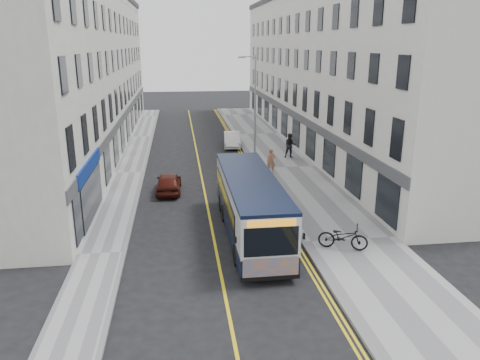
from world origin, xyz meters
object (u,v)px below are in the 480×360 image
object	(u,v)px
pedestrian_far	(290,146)
car_maroon	(169,182)
city_bus	(250,204)
pedestrian_near	(271,161)
streetlamp	(254,105)
car_white	(232,140)
bicycle	(343,237)

from	to	relation	value
pedestrian_far	car_maroon	bearing A→B (deg)	-136.34
city_bus	pedestrian_near	bearing A→B (deg)	73.54
streetlamp	pedestrian_far	xyz separation A→B (m)	(3.04, 0.76, -3.29)
city_bus	car_maroon	bearing A→B (deg)	118.21
streetlamp	pedestrian_near	size ratio (longest dim) A/B	4.83
city_bus	car_maroon	distance (m)	8.37
pedestrian_near	car_white	world-z (taller)	pedestrian_near
streetlamp	bicycle	xyz separation A→B (m)	(1.35, -16.20, -3.70)
city_bus	bicycle	world-z (taller)	city_bus
bicycle	pedestrian_near	size ratio (longest dim) A/B	1.30
car_white	bicycle	bearing A→B (deg)	-79.33
bicycle	pedestrian_near	distance (m)	12.82
streetlamp	car_maroon	size ratio (longest dim) A/B	2.19
streetlamp	pedestrian_far	world-z (taller)	streetlamp
streetlamp	car_white	distance (m)	7.08
car_white	pedestrian_near	bearing A→B (deg)	-75.22
city_bus	car_white	bearing A→B (deg)	85.84
city_bus	streetlamp	bearing A→B (deg)	80.15
streetlamp	city_bus	xyz separation A→B (m)	(-2.41, -13.89, -2.80)
bicycle	car_maroon	bearing A→B (deg)	60.87
pedestrian_far	streetlamp	bearing A→B (deg)	-160.30
pedestrian_far	car_white	world-z (taller)	pedestrian_far
city_bus	pedestrian_far	size ratio (longest dim) A/B	5.13
bicycle	car_white	distance (m)	22.26
bicycle	pedestrian_far	xyz separation A→B (m)	(1.69, 16.96, 0.41)
streetlamp	city_bus	size ratio (longest dim) A/B	0.80
pedestrian_near	car_white	size ratio (longest dim) A/B	0.42
pedestrian_far	car_maroon	world-z (taller)	pedestrian_far
pedestrian_far	pedestrian_near	bearing A→B (deg)	-113.85
pedestrian_near	pedestrian_far	world-z (taller)	pedestrian_far
streetlamp	bicycle	distance (m)	16.67
streetlamp	car_maroon	distance (m)	9.87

